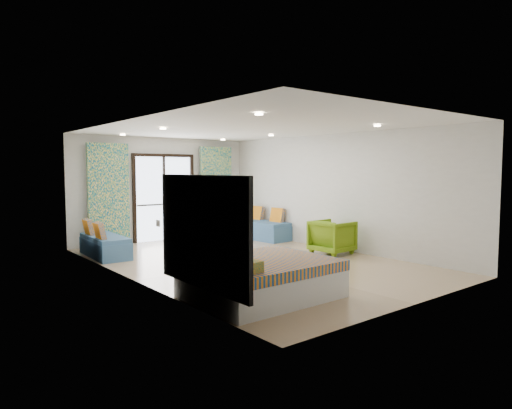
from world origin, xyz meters
TOP-DOWN VIEW (x-y plane):
  - floor at (0.00, 0.00)m, footprint 5.00×7.50m
  - ceiling at (0.00, 0.00)m, footprint 5.00×7.50m
  - wall_back at (0.00, 3.75)m, footprint 5.00×0.01m
  - wall_front at (0.00, -3.75)m, footprint 5.00×0.01m
  - wall_left at (-2.50, 0.00)m, footprint 0.01×7.50m
  - wall_right at (2.50, 0.00)m, footprint 0.01×7.50m
  - balcony_door at (0.00, 3.72)m, footprint 1.76×0.08m
  - balcony_rail at (0.00, 3.73)m, footprint 1.52×0.03m
  - curtain_left at (-1.55, 3.57)m, footprint 1.00×0.10m
  - curtain_right at (1.55, 3.57)m, footprint 1.00×0.10m
  - downlight_a at (-1.40, -2.00)m, footprint 0.12×0.12m
  - downlight_b at (1.40, -2.00)m, footprint 0.12×0.12m
  - downlight_c at (-1.40, 1.00)m, footprint 0.12×0.12m
  - downlight_d at (1.40, 1.00)m, footprint 0.12×0.12m
  - downlight_e at (-1.40, 3.00)m, footprint 0.12×0.12m
  - downlight_f at (1.40, 3.00)m, footprint 0.12×0.12m
  - headboard at (-2.46, -2.12)m, footprint 0.06×2.10m
  - switch_plate at (-2.47, -0.87)m, footprint 0.02×0.10m
  - bed at (-1.48, -2.12)m, footprint 2.01×1.64m
  - daybed_left at (-2.11, 2.40)m, footprint 0.69×1.64m
  - daybed_right at (2.12, 2.25)m, footprint 0.76×1.77m
  - coffee_table at (-0.09, 1.88)m, footprint 0.69×0.69m
  - vase at (-0.09, 1.95)m, footprint 0.21×0.21m
  - armchair at (1.97, -0.44)m, footprint 0.80×0.84m

SIDE VIEW (x-z plane):
  - floor at x=0.00m, z-range -0.01..0.01m
  - daybed_left at x=-2.11m, z-range -0.15..0.65m
  - daybed_right at x=2.12m, z-range -0.16..0.69m
  - bed at x=-1.48m, z-range -0.06..0.64m
  - coffee_table at x=-0.09m, z-range 0.01..0.74m
  - armchair at x=1.97m, z-range 0.00..0.83m
  - vase at x=-0.09m, z-range 0.42..0.59m
  - balcony_rail at x=0.00m, z-range 0.93..0.97m
  - headboard at x=-2.46m, z-range 0.30..1.80m
  - switch_plate at x=-2.47m, z-range 1.00..1.10m
  - curtain_left at x=-1.55m, z-range 0.00..2.50m
  - curtain_right at x=1.55m, z-range 0.00..2.50m
  - balcony_door at x=0.00m, z-range 0.12..2.40m
  - wall_back at x=0.00m, z-range 0.00..2.70m
  - wall_front at x=0.00m, z-range 0.00..2.70m
  - wall_left at x=-2.50m, z-range 0.00..2.70m
  - wall_right at x=2.50m, z-range 0.00..2.70m
  - downlight_a at x=-1.40m, z-range 2.66..2.68m
  - downlight_b at x=1.40m, z-range 2.66..2.68m
  - downlight_c at x=-1.40m, z-range 2.66..2.68m
  - downlight_d at x=1.40m, z-range 2.66..2.68m
  - downlight_e at x=-1.40m, z-range 2.66..2.68m
  - downlight_f at x=1.40m, z-range 2.66..2.68m
  - ceiling at x=0.00m, z-range 2.70..2.71m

